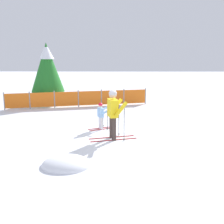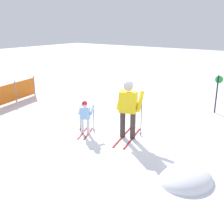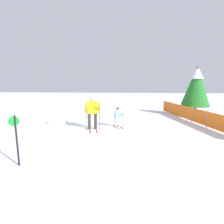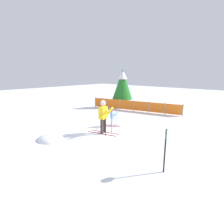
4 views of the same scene
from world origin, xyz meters
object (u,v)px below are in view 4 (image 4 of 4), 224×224
object	(u,v)px
skier_adult	(104,114)
skier_child	(112,116)
trail_marker	(165,146)
safety_fence	(134,106)
conifer_far	(123,84)

from	to	relation	value
skier_adult	skier_child	bearing A→B (deg)	96.38
trail_marker	safety_fence	bearing A→B (deg)	130.68
skier_child	trail_marker	size ratio (longest dim) A/B	0.73
skier_child	trail_marker	distance (m)	5.27
skier_adult	trail_marker	distance (m)	4.29
skier_adult	safety_fence	distance (m)	5.98
skier_adult	conifer_far	world-z (taller)	conifer_far
skier_adult	safety_fence	world-z (taller)	skier_adult
skier_adult	trail_marker	world-z (taller)	skier_adult
trail_marker	conifer_far	bearing A→B (deg)	135.19
safety_fence	skier_child	bearing A→B (deg)	-71.36
conifer_far	safety_fence	bearing A→B (deg)	-23.45
skier_child	skier_adult	bearing A→B (deg)	-92.95
skier_adult	conifer_far	xyz separation A→B (m)	(-3.80, 6.41, 1.09)
skier_child	trail_marker	world-z (taller)	trail_marker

